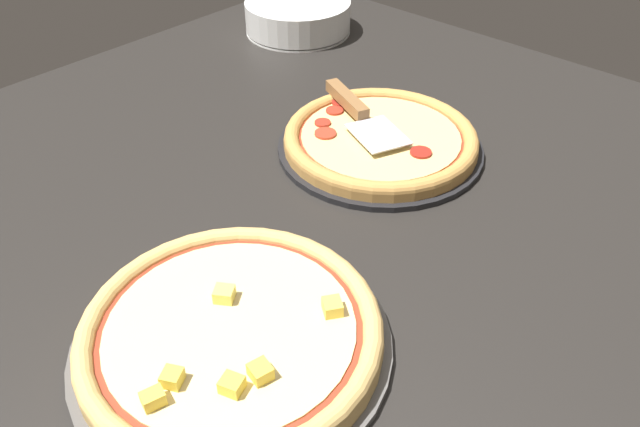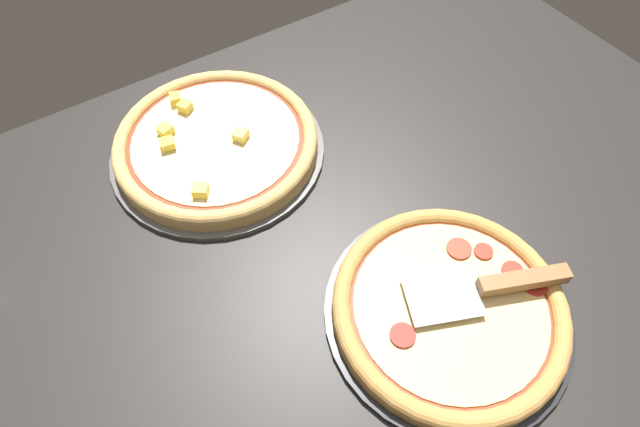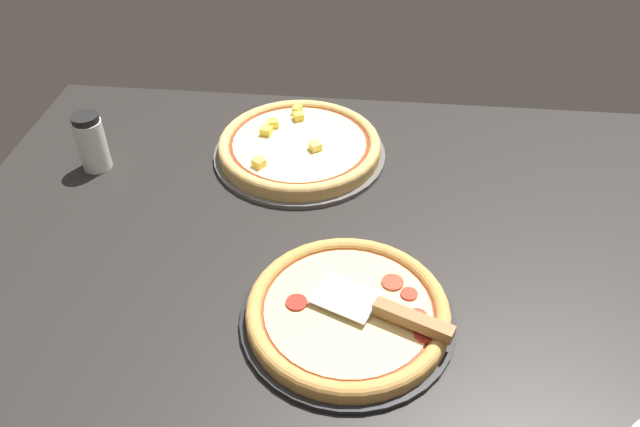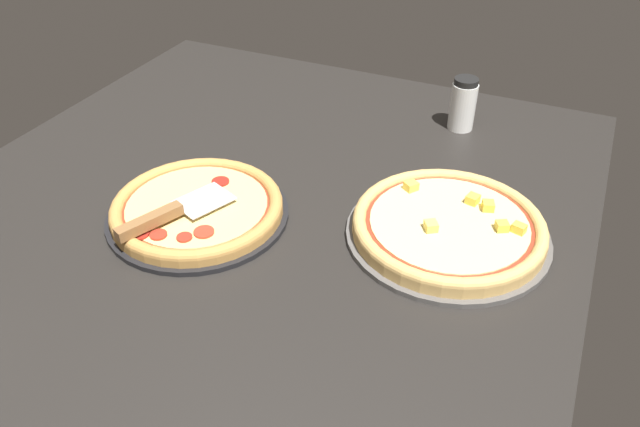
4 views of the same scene
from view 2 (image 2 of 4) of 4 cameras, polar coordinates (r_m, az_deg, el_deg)
The scene contains 6 objects.
ground_plane at distance 74.93cm, azimuth 8.14°, elevation -8.75°, with size 143.58×123.33×3.60cm, color black.
pizza_pan_front at distance 72.40cm, azimuth 14.28°, elevation -10.95°, with size 33.98×33.98×1.00cm, color black.
pizza_front at distance 70.83cm, azimuth 14.60°, elevation -10.34°, with size 31.94×31.94×2.79cm.
pizza_pan_back at distance 88.41cm, azimuth -11.53°, elevation 7.08°, with size 36.47×36.47×1.00cm, color #565451.
pizza_back at distance 86.85cm, azimuth -11.79°, elevation 8.03°, with size 34.28×34.28×4.10cm.
serving_spatula at distance 71.98cm, azimuth 20.32°, elevation -7.53°, with size 22.43×13.07×2.00cm.
Camera 2 is at (-26.34, -21.55, 64.96)cm, focal length 28.00 mm.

